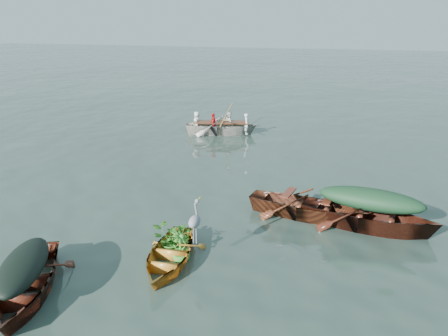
% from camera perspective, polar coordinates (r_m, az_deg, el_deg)
% --- Properties ---
extents(ground, '(140.00, 140.00, 0.00)m').
position_cam_1_polar(ground, '(10.56, -2.22, -8.15)').
color(ground, '#2E4138').
rests_on(ground, ground).
extents(yellow_dinghy, '(1.61, 3.02, 0.76)m').
position_cam_1_polar(yellow_dinghy, '(9.31, -7.18, -12.28)').
color(yellow_dinghy, '#BC7024').
rests_on(yellow_dinghy, ground).
extents(dark_covered_boat, '(2.75, 3.89, 0.91)m').
position_cam_1_polar(dark_covered_boat, '(9.07, -24.22, -14.89)').
color(dark_covered_boat, '#552713').
rests_on(dark_covered_boat, ground).
extents(green_tarp_boat, '(4.59, 1.99, 1.04)m').
position_cam_1_polar(green_tarp_boat, '(11.19, 18.23, -7.52)').
color(green_tarp_boat, '#461D10').
rests_on(green_tarp_boat, ground).
extents(open_wooden_boat, '(4.35, 1.92, 0.97)m').
position_cam_1_polar(open_wooden_boat, '(11.41, 10.76, -6.34)').
color(open_wooden_boat, brown).
rests_on(open_wooden_boat, ground).
extents(rowed_boat, '(4.53, 2.34, 1.04)m').
position_cam_1_polar(rowed_boat, '(19.27, -0.33, 4.44)').
color(rowed_boat, beige).
rests_on(rowed_boat, ground).
extents(dark_tarp_cover, '(1.51, 2.14, 0.40)m').
position_cam_1_polar(dark_tarp_cover, '(8.74, -24.80, -11.28)').
color(dark_tarp_cover, black).
rests_on(dark_tarp_cover, dark_covered_boat).
extents(green_tarp_cover, '(2.53, 1.09, 0.52)m').
position_cam_1_polar(green_tarp_cover, '(10.88, 18.64, -3.83)').
color(green_tarp_cover, '#173A1D').
rests_on(green_tarp_cover, green_tarp_boat).
extents(thwart_benches, '(2.20, 1.09, 0.04)m').
position_cam_1_polar(thwart_benches, '(11.21, 10.92, -4.00)').
color(thwart_benches, '#531F13').
rests_on(thwart_benches, open_wooden_boat).
extents(heron, '(0.33, 0.43, 0.92)m').
position_cam_1_polar(heron, '(8.81, -3.85, -7.82)').
color(heron, gray).
rests_on(heron, yellow_dinghy).
extents(dinghy_weeds, '(0.81, 0.98, 0.60)m').
position_cam_1_polar(dinghy_weeds, '(9.44, -6.23, -7.08)').
color(dinghy_weeds, '#2F711D').
rests_on(dinghy_weeds, yellow_dinghy).
extents(rowers, '(3.24, 1.89, 0.76)m').
position_cam_1_polar(rowers, '(19.07, -0.33, 7.06)').
color(rowers, white).
rests_on(rowers, rowed_boat).
extents(oars, '(1.23, 2.67, 0.06)m').
position_cam_1_polar(oars, '(19.15, -0.33, 6.04)').
color(oars, '#A98040').
rests_on(oars, rowed_boat).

